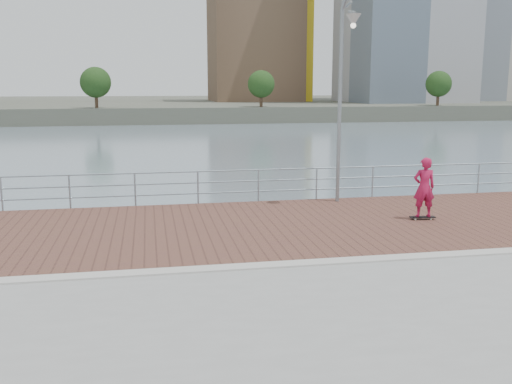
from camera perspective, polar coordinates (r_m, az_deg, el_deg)
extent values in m
plane|color=slate|center=(13.39, 1.65, -15.63)|extent=(400.00, 400.00, 0.00)
cube|color=brown|center=(16.02, -1.07, -3.49)|extent=(40.00, 6.80, 0.02)
cube|color=#B7B5AD|center=(12.62, 1.70, -7.34)|extent=(40.00, 0.40, 0.06)
cube|color=#4C5142|center=(134.32, -9.71, 8.54)|extent=(320.00, 95.00, 2.50)
cylinder|color=#8C9EA8|center=(19.57, -24.10, -0.22)|extent=(0.06, 0.06, 1.10)
cylinder|color=#8C9EA8|center=(19.19, -18.13, -0.01)|extent=(0.06, 0.06, 1.10)
cylinder|color=#8C9EA8|center=(19.03, -12.00, 0.20)|extent=(0.06, 0.06, 1.10)
cylinder|color=#8C9EA8|center=(19.08, -5.83, 0.42)|extent=(0.06, 0.06, 1.10)
cylinder|color=#8C9EA8|center=(19.36, 0.23, 0.62)|extent=(0.06, 0.06, 1.10)
cylinder|color=#8C9EA8|center=(19.85, 6.06, 0.81)|extent=(0.06, 0.06, 1.10)
cylinder|color=#8C9EA8|center=(20.53, 11.56, 0.98)|extent=(0.06, 0.06, 1.10)
cylinder|color=#8C9EA8|center=(21.39, 16.66, 1.13)|extent=(0.06, 0.06, 1.10)
cylinder|color=#8C9EA8|center=(22.40, 21.33, 1.26)|extent=(0.06, 0.06, 1.10)
cylinder|color=#8C9EA8|center=(19.11, -2.79, 2.14)|extent=(39.00, 0.05, 0.05)
cylinder|color=#8C9EA8|center=(19.17, -2.78, 1.04)|extent=(39.00, 0.05, 0.05)
cylinder|color=#8C9EA8|center=(19.23, -2.77, -0.03)|extent=(39.00, 0.05, 0.05)
cylinder|color=gray|center=(19.28, 8.36, 8.31)|extent=(0.13, 0.13, 6.34)
cylinder|color=gray|center=(18.92, 9.18, 17.87)|extent=(0.08, 1.06, 0.08)
cone|color=#B2B2AD|center=(18.40, 9.74, 17.40)|extent=(0.47, 0.47, 0.37)
cube|color=black|center=(17.52, 16.31, -2.42)|extent=(0.76, 0.29, 0.03)
cylinder|color=beige|center=(17.39, 15.64, -2.63)|extent=(0.06, 0.05, 0.06)
cylinder|color=beige|center=(17.55, 17.11, -2.59)|extent=(0.06, 0.05, 0.06)
cylinder|color=beige|center=(17.51, 15.50, -2.53)|extent=(0.06, 0.05, 0.06)
cylinder|color=beige|center=(17.67, 16.96, -2.49)|extent=(0.06, 0.05, 0.06)
imported|color=#B01742|center=(17.35, 16.46, 0.45)|extent=(0.69, 0.50, 1.76)
cube|color=brown|center=(124.25, -0.20, 15.60)|extent=(18.00, 18.00, 28.15)
cylinder|color=#473323|center=(89.04, -15.69, 9.22)|extent=(0.50, 0.50, 3.53)
sphere|color=#193814|center=(89.03, -15.75, 10.52)|extent=(4.53, 4.53, 4.53)
cylinder|color=#473323|center=(90.46, 0.51, 9.55)|extent=(0.50, 0.50, 3.30)
sphere|color=#193814|center=(90.44, 0.52, 10.75)|extent=(4.24, 4.24, 4.24)
cylinder|color=#473323|center=(100.69, 17.73, 9.18)|extent=(0.50, 0.50, 3.32)
sphere|color=#193814|center=(100.68, 17.80, 10.26)|extent=(4.27, 4.27, 4.27)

